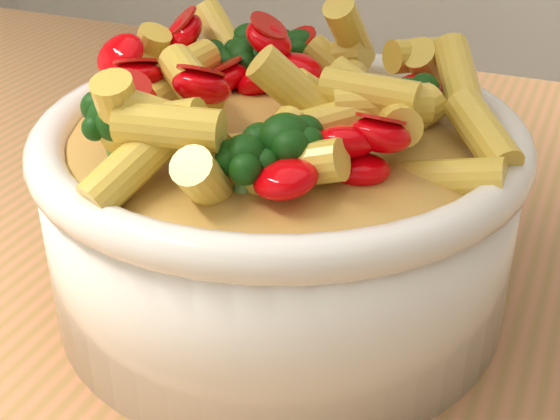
% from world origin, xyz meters
% --- Properties ---
extents(table, '(1.20, 0.80, 0.90)m').
position_xyz_m(table, '(0.00, 0.00, 0.80)').
color(table, '#BD7A51').
rests_on(table, ground).
extents(serving_bowl, '(0.27, 0.27, 0.12)m').
position_xyz_m(serving_bowl, '(0.01, -0.05, 0.96)').
color(serving_bowl, white).
rests_on(serving_bowl, table).
extents(pasta_salad, '(0.21, 0.21, 0.05)m').
position_xyz_m(pasta_salad, '(0.01, -0.05, 1.03)').
color(pasta_salad, '#EACF49').
rests_on(pasta_salad, serving_bowl).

